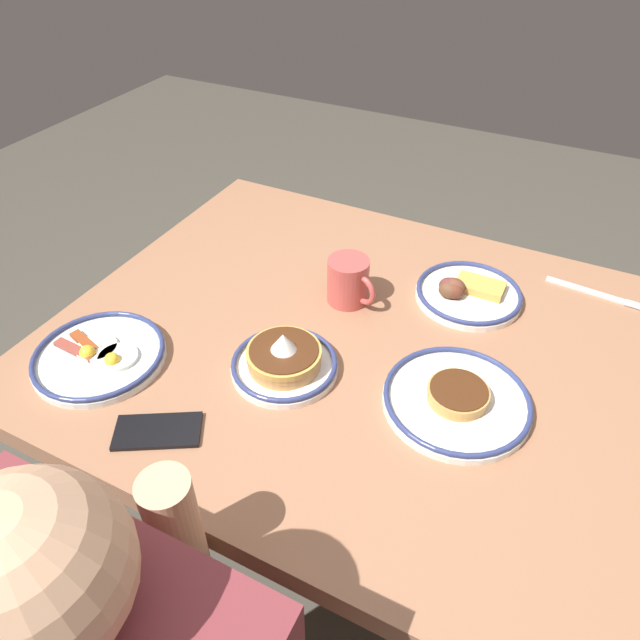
% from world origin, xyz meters
% --- Properties ---
extents(ground_plane, '(6.00, 6.00, 0.00)m').
position_xyz_m(ground_plane, '(0.00, 0.00, 0.00)').
color(ground_plane, '#454138').
extents(dining_table, '(1.20, 0.97, 0.72)m').
position_xyz_m(dining_table, '(0.00, 0.00, 0.64)').
color(dining_table, '#9A684A').
rests_on(dining_table, ground_plane).
extents(plate_near_main, '(0.23, 0.23, 0.05)m').
position_xyz_m(plate_near_main, '(-0.16, -0.22, 0.74)').
color(plate_near_main, white).
rests_on(plate_near_main, dining_table).
extents(plate_center_pancakes, '(0.25, 0.25, 0.04)m').
position_xyz_m(plate_center_pancakes, '(0.42, 0.28, 0.73)').
color(plate_center_pancakes, white).
rests_on(plate_center_pancakes, dining_table).
extents(plate_far_companion, '(0.20, 0.20, 0.09)m').
position_xyz_m(plate_far_companion, '(0.09, 0.14, 0.75)').
color(plate_far_companion, white).
rests_on(plate_far_companion, dining_table).
extents(plate_far_side, '(0.26, 0.26, 0.04)m').
position_xyz_m(plate_far_side, '(-0.23, 0.08, 0.74)').
color(plate_far_side, white).
rests_on(plate_far_side, dining_table).
extents(coffee_mug, '(0.12, 0.09, 0.10)m').
position_xyz_m(coffee_mug, '(0.07, -0.10, 0.77)').
color(coffee_mug, '#BF4C47').
rests_on(coffee_mug, dining_table).
extents(cell_phone, '(0.16, 0.13, 0.01)m').
position_xyz_m(cell_phone, '(0.21, 0.37, 0.73)').
color(cell_phone, black).
rests_on(cell_phone, dining_table).
extents(fork_near, '(0.20, 0.03, 0.01)m').
position_xyz_m(fork_near, '(-0.40, -0.37, 0.72)').
color(fork_near, silver).
rests_on(fork_near, dining_table).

